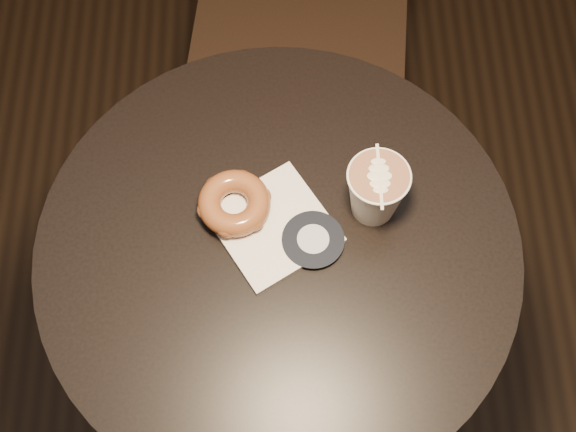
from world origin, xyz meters
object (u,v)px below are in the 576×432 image
(doughnut, at_px, (234,203))
(latte_cup, at_px, (376,192))
(cafe_table, at_px, (279,293))
(pastry_bag, at_px, (274,226))

(doughnut, relative_size, latte_cup, 1.06)
(cafe_table, bearing_deg, latte_cup, 22.55)
(cafe_table, relative_size, latte_cup, 7.57)
(doughnut, height_order, latte_cup, latte_cup)
(pastry_bag, bearing_deg, doughnut, 121.76)
(pastry_bag, relative_size, doughnut, 1.44)
(doughnut, bearing_deg, latte_cup, 0.22)
(pastry_bag, relative_size, latte_cup, 1.53)
(pastry_bag, xyz_separation_m, latte_cup, (0.15, 0.03, 0.05))
(cafe_table, xyz_separation_m, pastry_bag, (-0.01, 0.03, 0.20))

